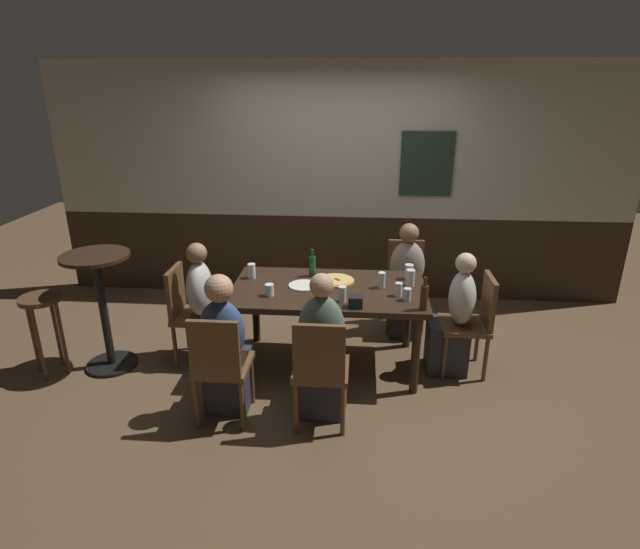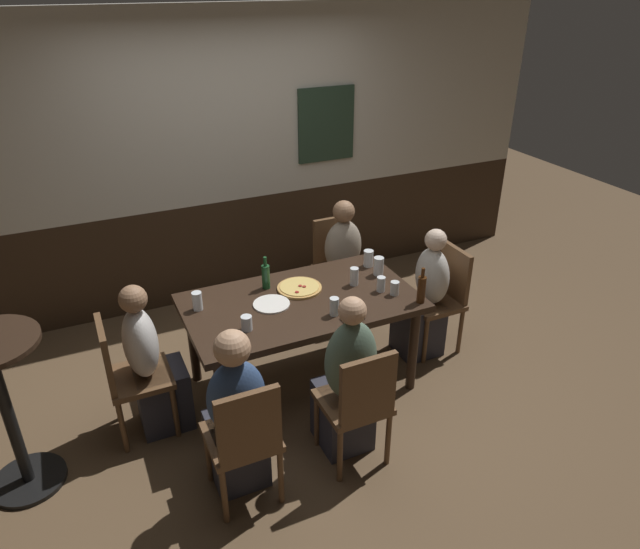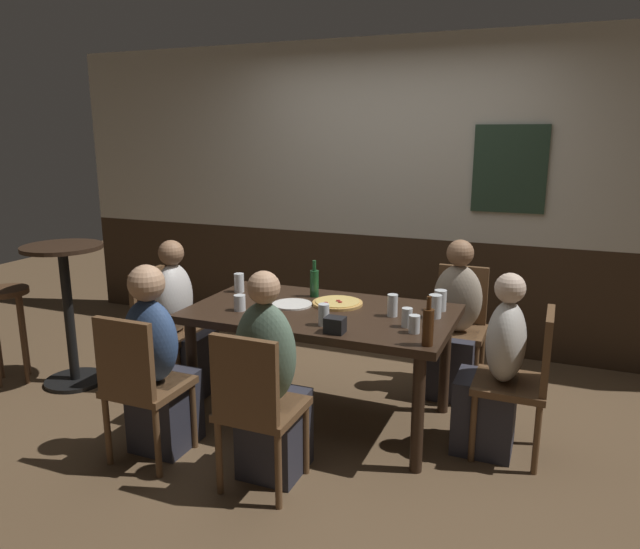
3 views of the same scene
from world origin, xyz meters
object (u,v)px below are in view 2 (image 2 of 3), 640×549
object	(u,v)px
pizza	(299,288)
highball_clear	(395,289)
beer_bottle_green	(266,276)
chair_left_near	(245,437)
person_head_east	(424,303)
dining_table	(301,310)
pint_glass_amber	(379,267)
pint_glass_stout	(381,285)
person_mid_near	(346,387)
chair_mid_near	(359,401)
chair_head_east	(442,294)
tumbler_water	(247,324)
plate_white_large	(271,304)
chair_head_west	(127,372)
condiment_caddy	(355,312)
person_left_near	(236,421)
tumbler_short	(197,302)
chair_right_far	(337,261)
person_head_west	(153,370)
beer_glass_half	(334,308)
beer_glass_tall	(354,278)
beer_bottle_brown	(421,289)
side_bar_table	(5,404)
pint_glass_pale	(368,259)
person_right_far	(345,272)

from	to	relation	value
pizza	highball_clear	xyz separation A→B (m)	(0.59, -0.36, 0.03)
beer_bottle_green	chair_left_near	bearing A→B (deg)	-115.94
beer_bottle_green	person_head_east	bearing A→B (deg)	-12.35
dining_table	pint_glass_amber	distance (m)	0.72
pint_glass_stout	chair_left_near	bearing A→B (deg)	-149.77
person_mid_near	pint_glass_stout	xyz separation A→B (m)	(0.58, 0.60, 0.30)
chair_mid_near	pizza	xyz separation A→B (m)	(0.05, 1.03, 0.26)
pizza	beer_bottle_green	bearing A→B (deg)	150.54
chair_head_east	chair_left_near	world-z (taller)	same
tumbler_water	plate_white_large	bearing A→B (deg)	41.87
chair_left_near	plate_white_large	world-z (taller)	chair_left_near
chair_head_west	highball_clear	world-z (taller)	chair_head_west
condiment_caddy	highball_clear	bearing A→B (deg)	21.94
chair_left_near	person_left_near	xyz separation A→B (m)	(-0.00, 0.16, -0.02)
pint_glass_stout	person_left_near	bearing A→B (deg)	-155.38
person_head_east	tumbler_short	bearing A→B (deg)	174.19
dining_table	highball_clear	xyz separation A→B (m)	(0.65, -0.21, 0.12)
tumbler_water	chair_mid_near	bearing A→B (deg)	-55.24
person_mid_near	pint_glass_amber	bearing A→B (deg)	50.15
pint_glass_amber	beer_bottle_green	size ratio (longest dim) A/B	0.57
pint_glass_stout	chair_mid_near	bearing A→B (deg)	-127.36
chair_right_far	tumbler_water	world-z (taller)	chair_right_far
beer_bottle_green	condiment_caddy	distance (m)	0.76
person_left_near	condiment_caddy	xyz separation A→B (m)	(0.96, 0.35, 0.31)
chair_left_near	tumbler_short	world-z (taller)	chair_left_near
chair_head_west	person_head_west	distance (m)	0.17
person_head_west	person_mid_near	xyz separation A→B (m)	(1.08, -0.72, 0.02)
beer_glass_half	chair_left_near	bearing A→B (deg)	-144.52
beer_glass_tall	dining_table	bearing A→B (deg)	-174.43
plate_white_large	condiment_caddy	distance (m)	0.60
dining_table	chair_head_east	world-z (taller)	chair_head_east
highball_clear	beer_glass_tall	xyz separation A→B (m)	(-0.20, 0.25, 0.01)
tumbler_short	plate_white_large	bearing A→B (deg)	-18.03
chair_head_east	tumbler_water	world-z (taller)	chair_head_east
chair_head_east	beer_glass_tall	bearing A→B (deg)	176.84
beer_bottle_brown	side_bar_table	distance (m)	2.70
chair_right_far	person_mid_near	world-z (taller)	person_mid_near
pint_glass_pale	beer_glass_tall	xyz separation A→B (m)	(-0.25, -0.23, 0.00)
chair_left_near	tumbler_water	bearing A→B (deg)	69.48
person_right_far	plate_white_large	bearing A→B (deg)	-143.43
chair_head_east	beer_glass_tall	xyz separation A→B (m)	(-0.79, 0.04, 0.30)
dining_table	person_head_west	distance (m)	1.09
chair_right_far	pizza	xyz separation A→B (m)	(-0.67, -0.74, 0.26)
person_left_near	tumbler_short	distance (m)	0.96
person_head_east	beer_bottle_green	bearing A→B (deg)	167.65
tumbler_water	tumbler_short	bearing A→B (deg)	120.35
pint_glass_pale	tumbler_short	xyz separation A→B (m)	(-1.39, -0.09, 0.00)
person_head_west	tumbler_short	distance (m)	0.54
person_head_east	tumbler_short	world-z (taller)	person_head_east
pint_glass_stout	tumbler_water	bearing A→B (deg)	-175.52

